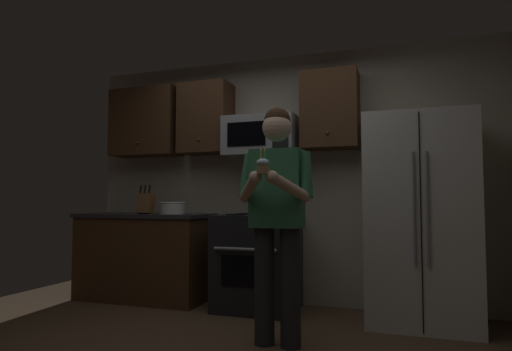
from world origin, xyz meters
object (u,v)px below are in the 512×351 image
at_px(refrigerator, 420,219).
at_px(knife_block, 146,203).
at_px(person, 277,209).
at_px(microwave, 261,136).
at_px(cupcake, 263,166).
at_px(oven_range, 257,262).
at_px(bowl_large_white, 172,208).

bearing_deg(refrigerator, knife_block, 179.79).
distance_m(knife_block, person, 1.98).
distance_m(microwave, knife_block, 1.44).
distance_m(refrigerator, person, 1.38).
xyz_separation_m(microwave, cupcake, (0.48, -1.42, -0.43)).
bearing_deg(person, knife_block, 151.65).
relative_size(refrigerator, person, 1.02).
bearing_deg(microwave, person, -66.12).
bearing_deg(oven_range, refrigerator, -1.50).
height_order(bowl_large_white, cupcake, cupcake).
bearing_deg(oven_range, person, -63.57).
distance_m(refrigerator, cupcake, 1.67).
bearing_deg(refrigerator, oven_range, 178.50).
height_order(oven_range, cupcake, cupcake).
xyz_separation_m(oven_range, bowl_large_white, (-0.95, -0.02, 0.53)).
height_order(oven_range, person, person).
relative_size(bowl_large_white, person, 0.16).
relative_size(oven_range, refrigerator, 0.52).
xyz_separation_m(person, cupcake, (-0.00, -0.33, 0.30)).
bearing_deg(knife_block, refrigerator, -0.21).
bearing_deg(bowl_large_white, cupcake, -41.96).
bearing_deg(oven_range, bowl_large_white, -179.06).
bearing_deg(bowl_large_white, person, -33.78).
distance_m(microwave, bowl_large_white, 1.20).
xyz_separation_m(refrigerator, knife_block, (-2.76, 0.01, 0.13)).
relative_size(refrigerator, knife_block, 5.63).
bearing_deg(cupcake, person, 90.00).
bearing_deg(refrigerator, person, -137.52).
height_order(refrigerator, bowl_large_white, refrigerator).
xyz_separation_m(knife_block, cupcake, (1.74, -1.27, 0.26)).
bearing_deg(person, oven_range, 116.43).
distance_m(microwave, person, 1.40).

